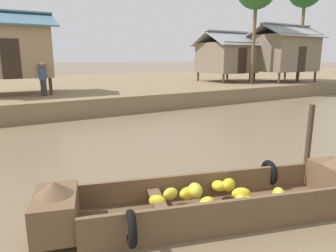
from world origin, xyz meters
name	(u,v)px	position (x,y,z in m)	size (l,w,h in m)	color
ground_plane	(104,137)	(0.00, 10.00, 0.00)	(300.00, 300.00, 0.00)	#726047
riverbank_strip	(40,90)	(0.00, 23.62, 0.41)	(160.00, 20.00, 0.83)	#7F6B4C
banana_boat	(213,200)	(-0.16, 3.96, 0.31)	(5.71, 2.60, 0.89)	brown
stilt_house_left	(7,50)	(-2.18, 17.58, 3.02)	(4.40, 3.48, 4.06)	#4C3826
stilt_house_mid_left	(226,57)	(12.73, 18.54, 2.69)	(4.11, 3.93, 3.77)	#4C3826
stilt_house_mid_right	(284,52)	(16.46, 16.27, 3.02)	(5.15, 3.66, 4.25)	#4C3826
vendor_person	(43,77)	(-0.90, 15.98, 1.75)	(0.44, 0.44, 1.66)	#332D28
mooring_post	(309,134)	(3.63, 4.87, 0.76)	(0.14, 0.14, 1.52)	#423323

